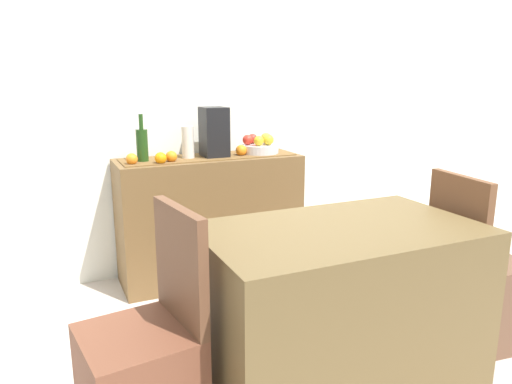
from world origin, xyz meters
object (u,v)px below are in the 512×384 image
coffee_maker (214,132)px  dining_table (338,307)px  chair_near_window (144,376)px  chair_by_corner (476,293)px  fruit_bowl (260,149)px  sideboard_console (211,218)px  wine_bottle (142,144)px  ceramic_vase (188,143)px

coffee_maker → dining_table: coffee_maker is taller
chair_near_window → chair_by_corner: same height
fruit_bowl → dining_table: bearing=-100.5°
chair_by_corner → coffee_maker: bearing=124.2°
sideboard_console → wine_bottle: bearing=180.0°
fruit_bowl → chair_by_corner: 1.62m
sideboard_console → chair_near_window: chair_near_window is taller
sideboard_console → chair_by_corner: (0.97, -1.38, -0.15)m
dining_table → ceramic_vase: bearing=100.6°
chair_near_window → chair_by_corner: (1.72, -0.00, 0.00)m
fruit_bowl → chair_by_corner: fruit_bowl is taller
dining_table → chair_by_corner: 0.86m
fruit_bowl → dining_table: 1.49m
coffee_maker → dining_table: (0.08, -1.38, -0.64)m
coffee_maker → chair_near_window: size_ratio=0.37×
wine_bottle → dining_table: size_ratio=0.25×
fruit_bowl → chair_near_window: bearing=-128.9°
wine_bottle → ceramic_vase: (0.29, 0.00, -0.00)m
fruit_bowl → ceramic_vase: bearing=180.0°
sideboard_console → wine_bottle: wine_bottle is taller
coffee_maker → ceramic_vase: 0.19m
ceramic_vase → dining_table: size_ratio=0.18×
ceramic_vase → coffee_maker: bearing=0.0°
sideboard_console → chair_by_corner: bearing=-54.8°
coffee_maker → chair_near_window: bearing=-119.5°
chair_near_window → wine_bottle: bearing=77.5°
chair_near_window → chair_by_corner: bearing=-0.0°
wine_bottle → coffee_maker: coffee_maker is taller
wine_bottle → chair_by_corner: wine_bottle is taller
sideboard_console → ceramic_vase: size_ratio=5.79×
fruit_bowl → chair_by_corner: size_ratio=0.29×
fruit_bowl → coffee_maker: bearing=180.0°
wine_bottle → coffee_maker: (0.48, 0.00, 0.05)m
coffee_maker → chair_by_corner: coffee_maker is taller
fruit_bowl → chair_by_corner: (0.60, -1.38, -0.61)m
fruit_bowl → wine_bottle: bearing=180.0°
sideboard_console → coffee_maker: bearing=0.0°
dining_table → chair_by_corner: size_ratio=1.32×
sideboard_console → coffee_maker: (0.04, 0.00, 0.58)m
sideboard_console → dining_table: (0.11, -1.38, -0.05)m
chair_by_corner → chair_near_window: bearing=180.0°
fruit_bowl → chair_near_window: size_ratio=0.29×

